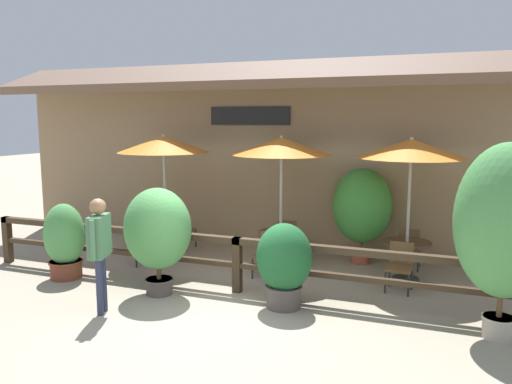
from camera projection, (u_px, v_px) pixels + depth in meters
The scene contains 21 objects.
ground_plane at pixel (210, 314), 7.56m from camera, with size 60.00×60.00×0.00m, color #9E937F.
building_facade at pixel (290, 154), 11.04m from camera, with size 14.28×1.49×4.23m.
patio_railing at pixel (237, 252), 8.43m from camera, with size 10.40×0.14×0.95m.
patio_umbrella_near at pixel (164, 144), 10.42m from camera, with size 1.92×1.92×2.62m.
dining_table_near at pixel (166, 230), 10.69m from camera, with size 0.87×0.87×0.71m.
chair_near_streetside at pixel (150, 243), 10.07m from camera, with size 0.46×0.46×0.83m.
chair_near_wallside at pixel (182, 229), 11.32m from camera, with size 0.46×0.46×0.83m.
patio_umbrella_middle at pixel (281, 146), 9.65m from camera, with size 1.92×1.92×2.62m.
dining_table_middle at pixel (281, 239), 9.91m from camera, with size 0.87×0.87×0.71m.
chair_middle_streetside at pixel (267, 253), 9.31m from camera, with size 0.45×0.45×0.83m.
chair_middle_wallside at pixel (288, 237), 10.58m from camera, with size 0.45×0.45×0.83m.
patio_umbrella_far at pixel (411, 149), 8.86m from camera, with size 1.92×1.92×2.62m.
dining_table_far at pixel (407, 249), 9.12m from camera, with size 0.87×0.87×0.71m.
chair_far_streetside at pixel (400, 265), 8.54m from camera, with size 0.45×0.45×0.83m.
chair_far_wallside at pixel (409, 246), 9.76m from camera, with size 0.42×0.42×0.83m.
potted_plant_corner_fern at pixel (506, 223), 6.51m from camera, with size 1.30×1.17×2.64m.
potted_plant_entrance_palm at pixel (65, 240), 9.19m from camera, with size 0.77×0.69×1.40m.
potted_plant_small_flowering at pixel (158, 231), 8.28m from camera, with size 1.15×1.03×1.81m.
potted_plant_broad_leaf at pixel (284, 262), 7.74m from camera, with size 0.88×0.79×1.34m.
potted_plant_tall_tropical at pixel (362, 207), 10.08m from camera, with size 1.18×1.07×1.96m.
pedestrian at pixel (99, 240), 7.44m from camera, with size 0.36×0.59×1.77m.
Camera 1 is at (3.20, -6.50, 2.92)m, focal length 35.00 mm.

